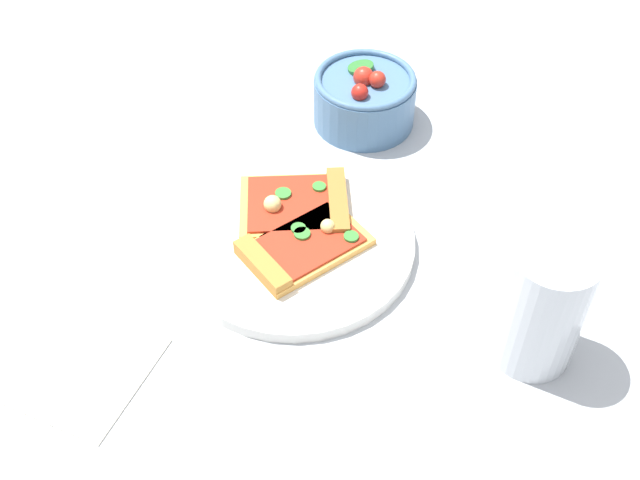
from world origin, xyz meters
name	(u,v)px	position (x,y,z in m)	size (l,w,h in m)	color
ground_plane	(285,264)	(0.00, 0.00, 0.00)	(2.40, 2.40, 0.00)	#B2B7BC
plate	(295,242)	(0.01, -0.03, 0.01)	(0.26, 0.26, 0.01)	white
pizza_slice_near	(302,205)	(0.04, -0.06, 0.02)	(0.15, 0.15, 0.03)	gold
pizza_slice_far	(298,249)	(-0.01, -0.01, 0.02)	(0.10, 0.14, 0.02)	gold
salad_bowl	(364,98)	(0.10, -0.24, 0.04)	(0.12, 0.12, 0.08)	#4C7299
soda_glass	(541,310)	(-0.25, -0.08, 0.06)	(0.08, 0.08, 0.13)	silver
paper_napkin	(78,366)	(0.05, 0.22, 0.00)	(0.13, 0.12, 0.00)	silver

